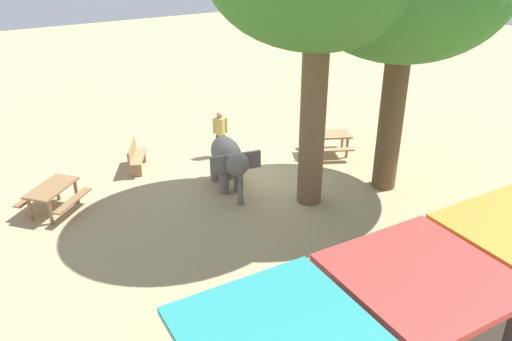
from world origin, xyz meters
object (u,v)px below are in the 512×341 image
(person_handler, at_px, (220,130))
(wooden_bench, at_px, (136,156))
(elephant, at_px, (229,159))
(picnic_table_near, at_px, (328,139))
(market_stall_red, at_px, (411,340))
(picnic_table_far, at_px, (52,193))

(person_handler, height_order, wooden_bench, person_handler)
(elephant, distance_m, picnic_table_near, 4.18)
(person_handler, distance_m, wooden_bench, 2.95)
(elephant, bearing_deg, market_stall_red, 3.86)
(picnic_table_near, xyz_separation_m, market_stall_red, (4.86, 8.80, 0.55))
(picnic_table_near, bearing_deg, picnic_table_far, 19.78)
(elephant, distance_m, picnic_table_far, 5.04)
(market_stall_red, bearing_deg, picnic_table_far, -66.14)
(elephant, height_order, picnic_table_near, elephant)
(elephant, relative_size, picnic_table_near, 1.15)
(picnic_table_near, bearing_deg, market_stall_red, 84.60)
(picnic_table_near, relative_size, picnic_table_far, 0.93)
(picnic_table_near, relative_size, market_stall_red, 0.78)
(elephant, distance_m, market_stall_red, 8.25)
(picnic_table_far, bearing_deg, elephant, -57.55)
(elephant, xyz_separation_m, market_stall_red, (0.73, 8.22, 0.15))
(picnic_table_far, distance_m, market_stall_red, 10.28)
(wooden_bench, bearing_deg, elephant, 62.98)
(person_handler, distance_m, market_stall_red, 10.63)
(elephant, relative_size, person_handler, 1.39)
(picnic_table_far, bearing_deg, wooden_bench, -16.01)
(person_handler, bearing_deg, wooden_bench, -76.34)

